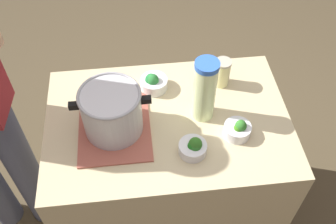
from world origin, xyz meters
TOP-DOWN VIEW (x-y plane):
  - ground_plane at (0.00, 0.00)m, footprint 8.00×8.00m
  - counter_slab at (0.00, 0.00)m, footprint 1.00×0.67m
  - dish_cloth at (0.22, 0.02)m, footprint 0.28×0.35m
  - cooking_pot at (0.22, 0.02)m, footprint 0.31×0.24m
  - lemonade_pitcher at (-0.14, -0.02)m, footprint 0.09×0.09m
  - mason_jar at (-0.26, -0.18)m, footprint 0.07×0.07m
  - broccoli_bowl_front at (-0.26, 0.10)m, footprint 0.11×0.11m
  - broccoli_bowl_center at (0.04, -0.19)m, footprint 0.12×0.12m
  - broccoli_bowl_back at (-0.08, 0.17)m, footprint 0.11×0.11m

SIDE VIEW (x-z plane):
  - ground_plane at x=0.00m, z-range 0.00..0.00m
  - counter_slab at x=0.00m, z-range 0.00..0.85m
  - dish_cloth at x=0.22m, z-range 0.85..0.86m
  - broccoli_bowl_back at x=-0.08m, z-range 0.85..0.92m
  - broccoli_bowl_front at x=-0.26m, z-range 0.85..0.93m
  - broccoli_bowl_center at x=0.04m, z-range 0.85..0.93m
  - mason_jar at x=-0.26m, z-range 0.85..0.98m
  - cooking_pot at x=0.22m, z-range 0.87..1.06m
  - lemonade_pitcher at x=-0.14m, z-range 0.86..1.14m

